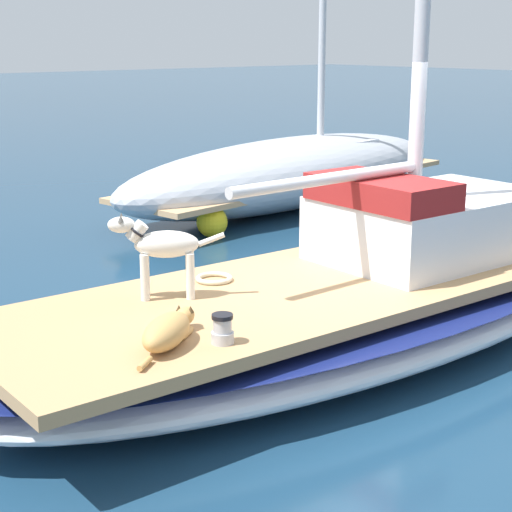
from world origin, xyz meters
TOP-DOWN VIEW (x-y plane):
  - ground_plane at (0.00, 0.00)m, footprint 120.00×120.00m
  - sailboat_main at (0.00, 0.00)m, footprint 2.78×7.33m
  - cabin_house at (0.05, 1.12)m, footprint 1.48×2.27m
  - dog_white at (-0.49, -1.58)m, footprint 0.60×0.82m
  - dog_tan at (0.44, -2.15)m, footprint 0.61×0.83m
  - deck_winch at (0.65, -1.85)m, footprint 0.16×0.16m
  - coiled_rope at (-0.60, -0.97)m, footprint 0.32×0.32m
  - moored_boat_port_side at (-5.08, 4.04)m, footprint 3.04×7.60m
  - mooring_buoy at (-4.12, 1.66)m, footprint 0.44×0.44m

SIDE VIEW (x-z plane):
  - ground_plane at x=0.00m, z-range 0.00..0.00m
  - mooring_buoy at x=-4.12m, z-range 0.00..0.44m
  - sailboat_main at x=0.00m, z-range 0.01..0.67m
  - moored_boat_port_side at x=-5.08m, z-range -3.23..4.41m
  - coiled_rope at x=-0.60m, z-range 0.66..0.70m
  - deck_winch at x=0.65m, z-range 0.65..0.86m
  - dog_tan at x=0.44m, z-range 0.66..0.88m
  - cabin_house at x=0.05m, z-range 0.59..1.43m
  - dog_white at x=-0.49m, z-range 0.73..1.43m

